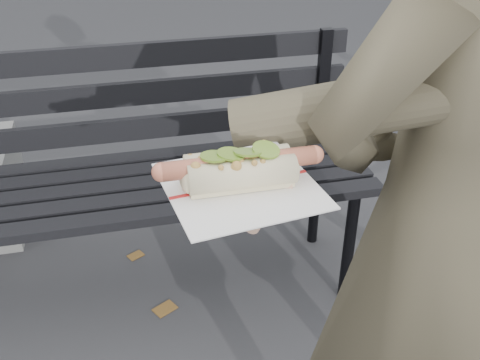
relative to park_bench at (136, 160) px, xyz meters
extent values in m
cylinder|color=black|center=(0.69, -0.24, -0.30)|extent=(0.04, 0.04, 0.45)
cylinder|color=black|center=(0.69, 0.10, -0.30)|extent=(0.04, 0.04, 0.45)
cube|color=black|center=(0.02, -0.25, -0.06)|extent=(1.50, 0.07, 0.03)
cube|color=black|center=(0.02, -0.16, -0.06)|extent=(1.50, 0.07, 0.03)
cube|color=black|center=(0.02, -0.07, -0.06)|extent=(1.50, 0.07, 0.03)
cube|color=black|center=(0.02, 0.02, -0.06)|extent=(1.50, 0.07, 0.03)
cube|color=black|center=(0.02, 0.11, -0.06)|extent=(1.50, 0.07, 0.03)
cube|color=black|center=(0.69, 0.12, 0.15)|extent=(0.04, 0.03, 0.42)
cube|color=black|center=(0.02, 0.14, 0.05)|extent=(1.50, 0.02, 0.08)
cube|color=black|center=(0.02, 0.14, 0.18)|extent=(1.50, 0.02, 0.08)
cube|color=black|center=(0.02, 0.14, 0.31)|extent=(1.50, 0.02, 0.08)
imported|color=#4A4631|center=(0.52, -0.93, 0.30)|extent=(0.66, 0.50, 1.64)
cylinder|color=#4A4631|center=(0.38, -0.95, 0.57)|extent=(0.51, 0.23, 0.19)
cylinder|color=#D8A384|center=(0.15, -1.04, 0.51)|extent=(0.09, 0.08, 0.07)
ellipsoid|color=#D8A384|center=(0.11, -1.05, 0.50)|extent=(0.10, 0.11, 0.03)
cylinder|color=#D8A384|center=(0.06, -1.08, 0.50)|extent=(0.06, 0.02, 0.02)
cylinder|color=#D8A384|center=(0.06, -1.06, 0.50)|extent=(0.06, 0.02, 0.02)
cylinder|color=#D8A384|center=(0.06, -1.04, 0.50)|extent=(0.06, 0.02, 0.02)
cylinder|color=#D8A384|center=(0.06, -1.02, 0.50)|extent=(0.06, 0.02, 0.02)
cylinder|color=#D8A384|center=(0.12, -1.10, 0.50)|extent=(0.04, 0.05, 0.02)
cube|color=white|center=(0.11, -1.05, 0.52)|extent=(0.21, 0.21, 0.00)
cube|color=#B21E1E|center=(0.11, -1.05, 0.52)|extent=(0.19, 0.03, 0.00)
cylinder|color=#C6694C|center=(0.11, -1.05, 0.55)|extent=(0.20, 0.02, 0.02)
sphere|color=#C6694C|center=(0.01, -1.05, 0.55)|extent=(0.03, 0.02, 0.02)
sphere|color=#C6694C|center=(0.21, -1.05, 0.55)|extent=(0.03, 0.02, 0.02)
sphere|color=#9E6B2D|center=(0.05, -1.06, 0.56)|extent=(0.01, 0.01, 0.01)
sphere|color=#9E6B2D|center=(0.13, -1.04, 0.56)|extent=(0.01, 0.01, 0.01)
sphere|color=#9E6B2D|center=(0.09, -1.04, 0.56)|extent=(0.01, 0.01, 0.01)
sphere|color=#9E6B2D|center=(0.07, -1.05, 0.55)|extent=(0.01, 0.01, 0.01)
sphere|color=#9E6B2D|center=(0.06, -1.04, 0.56)|extent=(0.01, 0.01, 0.01)
sphere|color=#9E6B2D|center=(0.13, -1.07, 0.55)|extent=(0.01, 0.01, 0.01)
sphere|color=#9E6B2D|center=(0.12, -1.06, 0.56)|extent=(0.01, 0.01, 0.01)
sphere|color=#9E6B2D|center=(0.05, -1.03, 0.56)|extent=(0.01, 0.01, 0.01)
sphere|color=#9E6B2D|center=(0.12, -1.03, 0.56)|extent=(0.01, 0.01, 0.01)
sphere|color=#9E6B2D|center=(0.16, -1.04, 0.56)|extent=(0.01, 0.01, 0.01)
sphere|color=#9E6B2D|center=(0.10, -1.07, 0.56)|extent=(0.01, 0.01, 0.01)
sphere|color=#9E6B2D|center=(0.08, -1.07, 0.56)|extent=(0.01, 0.01, 0.01)
sphere|color=#9E6B2D|center=(0.08, -1.07, 0.56)|extent=(0.01, 0.01, 0.01)
sphere|color=#9E6B2D|center=(0.15, -1.02, 0.56)|extent=(0.01, 0.01, 0.01)
sphere|color=#9E6B2D|center=(0.14, -1.07, 0.56)|extent=(0.01, 0.01, 0.01)
sphere|color=#9E6B2D|center=(0.13, -1.05, 0.56)|extent=(0.01, 0.01, 0.01)
sphere|color=#9E6B2D|center=(0.12, -1.07, 0.56)|extent=(0.01, 0.01, 0.01)
sphere|color=#9E6B2D|center=(0.10, -1.07, 0.56)|extent=(0.01, 0.01, 0.01)
sphere|color=#9E6B2D|center=(0.16, -1.06, 0.55)|extent=(0.01, 0.01, 0.01)
sphere|color=#9E6B2D|center=(0.10, -1.05, 0.56)|extent=(0.01, 0.01, 0.01)
sphere|color=#9E6B2D|center=(0.09, -1.03, 0.56)|extent=(0.01, 0.01, 0.01)
sphere|color=#9E6B2D|center=(0.11, -1.06, 0.56)|extent=(0.01, 0.01, 0.01)
cylinder|color=olive|center=(0.08, -1.05, 0.57)|extent=(0.04, 0.04, 0.01)
cylinder|color=olive|center=(0.10, -1.05, 0.57)|extent=(0.04, 0.04, 0.01)
cylinder|color=olive|center=(0.12, -1.05, 0.57)|extent=(0.04, 0.04, 0.01)
cylinder|color=olive|center=(0.14, -1.05, 0.57)|extent=(0.04, 0.04, 0.01)
cube|color=brown|center=(0.85, -0.09, -0.52)|extent=(0.08, 0.08, 0.00)
cube|color=brown|center=(1.02, 0.74, -0.52)|extent=(0.07, 0.08, 0.00)
cube|color=brown|center=(0.72, 1.04, -0.52)|extent=(0.08, 0.06, 0.00)
cube|color=brown|center=(0.87, -0.54, -0.52)|extent=(0.04, 0.05, 0.00)
cube|color=brown|center=(-0.04, 0.16, -0.52)|extent=(0.07, 0.07, 0.00)
cube|color=brown|center=(0.04, -0.17, -0.52)|extent=(0.10, 0.09, 0.00)
camera|label=1|loc=(-0.03, -1.65, 0.90)|focal=42.00mm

